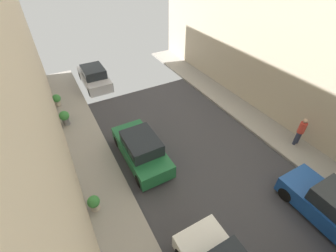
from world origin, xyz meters
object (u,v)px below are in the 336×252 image
parked_car_left_3 (141,149)px  potted_plant_2 (94,203)px  potted_plant_3 (57,99)px  potted_plant_1 (65,117)px  parked_car_right_2 (336,210)px  pedestrian (301,131)px  parked_car_left_4 (94,77)px

parked_car_left_3 → potted_plant_2: (-2.97, -1.81, -0.15)m
potted_plant_2 → potted_plant_3: bearing=90.8°
parked_car_left_3 → potted_plant_1: (-2.98, 4.83, -0.02)m
parked_car_right_2 → pedestrian: 4.53m
parked_car_left_4 → potted_plant_2: size_ratio=5.46×
parked_car_left_3 → parked_car_right_2: (5.40, -6.94, 0.00)m
parked_car_right_2 → potted_plant_2: parked_car_right_2 is taller
pedestrian → potted_plant_3: 15.35m
potted_plant_2 → parked_car_right_2: bearing=-31.5°
parked_car_left_4 → potted_plant_2: parked_car_left_4 is taller
parked_car_left_3 → pedestrian: (8.02, -3.26, 0.35)m
potted_plant_1 → potted_plant_2: potted_plant_1 is taller
parked_car_right_2 → potted_plant_2: size_ratio=5.46×
potted_plant_1 → potted_plant_2: bearing=-89.9°
parked_car_left_3 → pedestrian: size_ratio=2.44×
pedestrian → parked_car_right_2: bearing=-125.4°
parked_car_left_3 → potted_plant_3: size_ratio=5.04×
parked_car_left_4 → parked_car_right_2: (5.40, -16.09, 0.00)m
parked_car_left_4 → potted_plant_1: 5.25m
potted_plant_1 → potted_plant_2: 6.65m
parked_car_left_4 → parked_car_left_3: bearing=-90.0°
potted_plant_1 → potted_plant_3: bearing=92.5°
pedestrian → potted_plant_1: bearing=143.6°
parked_car_left_3 → parked_car_right_2: 8.79m
pedestrian → potted_plant_2: (-10.98, 1.45, -0.50)m
potted_plant_2 → potted_plant_3: (-0.12, 9.14, 0.05)m
parked_car_left_4 → pedestrian: pedestrian is taller
parked_car_left_4 → pedestrian: bearing=-57.2°
parked_car_left_3 → parked_car_left_4: size_ratio=1.00×
parked_car_right_2 → pedestrian: bearing=54.6°
parked_car_left_3 → potted_plant_1: size_ratio=4.42×
pedestrian → potted_plant_2: size_ratio=2.24×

